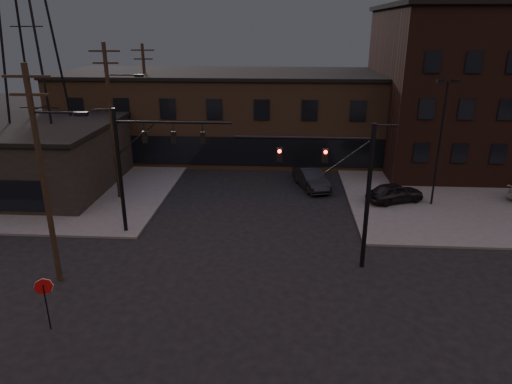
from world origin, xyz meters
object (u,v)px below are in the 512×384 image
traffic_signal_near (347,181)px  traffic_signal_far (139,158)px  car_crossing (311,179)px  stop_sign (44,292)px  parked_car_lot_a (395,193)px

traffic_signal_near → traffic_signal_far: (-12.07, 3.50, 0.08)m
traffic_signal_near → car_crossing: (-1.04, 12.92, -4.12)m
stop_sign → car_crossing: (12.31, 19.40, -1.04)m
traffic_signal_near → traffic_signal_far: bearing=163.8°
traffic_signal_near → parked_car_lot_a: 11.70m
traffic_signal_far → car_crossing: bearing=40.5°
traffic_signal_far → stop_sign: (-1.28, -9.99, -3.17)m
traffic_signal_near → stop_sign: size_ratio=3.23×
traffic_signal_far → stop_sign: traffic_signal_far is taller
car_crossing → traffic_signal_far: bearing=-157.1°
traffic_signal_near → parked_car_lot_a: size_ratio=1.88×
stop_sign → parked_car_lot_a: size_ratio=0.58×
traffic_signal_near → stop_sign: traffic_signal_near is taller
traffic_signal_far → parked_car_lot_a: traffic_signal_far is taller
traffic_signal_far → stop_sign: 10.55m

